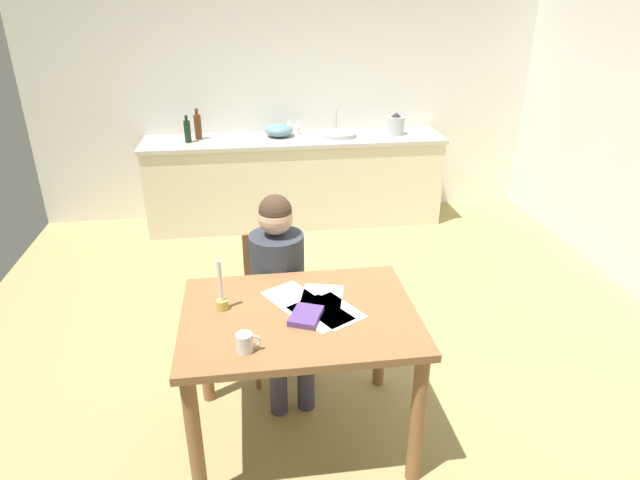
{
  "coord_description": "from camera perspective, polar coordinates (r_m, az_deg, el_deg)",
  "views": [
    {
      "loc": [
        -0.48,
        -3.06,
        2.22
      ],
      "look_at": [
        -0.07,
        -0.1,
        0.85
      ],
      "focal_mm": 30.28,
      "sensor_mm": 36.0,
      "label": 1
    }
  ],
  "objects": [
    {
      "name": "paper_receipt",
      "position": [
        2.8,
        -2.92,
        -6.14
      ],
      "size": [
        0.33,
        0.36,
        0.0
      ],
      "primitive_type": "cube",
      "rotation": [
        0.0,
        0.0,
        0.51
      ],
      "color": "white",
      "rests_on": "dining_table"
    },
    {
      "name": "stovetop_kettle",
      "position": [
        5.64,
        7.99,
        11.98
      ],
      "size": [
        0.18,
        0.18,
        0.22
      ],
      "color": "#B7BABF",
      "rests_on": "kitchen_counter"
    },
    {
      "name": "wine_glass_near_sink",
      "position": [
        5.61,
        -2.28,
        12.21
      ],
      "size": [
        0.07,
        0.07,
        0.15
      ],
      "color": "silver",
      "rests_on": "kitchen_counter"
    },
    {
      "name": "ground_plane",
      "position": [
        3.82,
        0.82,
        -11.21
      ],
      "size": [
        5.2,
        5.2,
        0.04
      ],
      "primitive_type": "cube",
      "color": "tan"
    },
    {
      "name": "wall_back",
      "position": [
        5.75,
        -3.16,
        15.48
      ],
      "size": [
        5.2,
        0.12,
        2.6
      ],
      "primitive_type": "cube",
      "color": "silver",
      "rests_on": "ground"
    },
    {
      "name": "coffee_mug",
      "position": [
        2.42,
        -7.91,
        -10.69
      ],
      "size": [
        0.11,
        0.07,
        0.09
      ],
      "color": "white",
      "rests_on": "dining_table"
    },
    {
      "name": "person_seated",
      "position": [
        3.18,
        -4.29,
        -4.43
      ],
      "size": [
        0.36,
        0.61,
        1.19
      ],
      "color": "#333842",
      "rests_on": "ground"
    },
    {
      "name": "bottle_oil",
      "position": [
        5.43,
        -13.84,
        11.13
      ],
      "size": [
        0.06,
        0.06,
        0.26
      ],
      "color": "black",
      "rests_on": "kitchen_counter"
    },
    {
      "name": "candlestick",
      "position": [
        2.71,
        -10.38,
        -5.83
      ],
      "size": [
        0.06,
        0.06,
        0.27
      ],
      "color": "gold",
      "rests_on": "dining_table"
    },
    {
      "name": "wine_glass_by_kettle",
      "position": [
        5.6,
        -3.31,
        12.17
      ],
      "size": [
        0.07,
        0.07,
        0.15
      ],
      "color": "silver",
      "rests_on": "kitchen_counter"
    },
    {
      "name": "dining_table",
      "position": [
        2.75,
        -2.15,
        -9.92
      ],
      "size": [
        1.16,
        0.85,
        0.79
      ],
      "color": "olive",
      "rests_on": "ground"
    },
    {
      "name": "paper_bill",
      "position": [
        2.67,
        0.04,
        -7.72
      ],
      "size": [
        0.33,
        0.36,
        0.0
      ],
      "primitive_type": "cube",
      "rotation": [
        0.0,
        0.0,
        0.53
      ],
      "color": "white",
      "rests_on": "dining_table"
    },
    {
      "name": "kitchen_counter",
      "position": [
        5.61,
        -2.63,
        6.3
      ],
      "size": [
        2.99,
        0.64,
        0.9
      ],
      "color": "beige",
      "rests_on": "ground"
    },
    {
      "name": "bottle_vinegar",
      "position": [
        5.52,
        -12.79,
        11.63
      ],
      "size": [
        0.07,
        0.07,
        0.3
      ],
      "color": "#593319",
      "rests_on": "kitchen_counter"
    },
    {
      "name": "mixing_bowl",
      "position": [
        5.53,
        -4.36,
        11.5
      ],
      "size": [
        0.28,
        0.28,
        0.13
      ],
      "primitive_type": "ellipsoid",
      "color": "#668C99",
      "rests_on": "kitchen_counter"
    },
    {
      "name": "paper_envelope",
      "position": [
        2.79,
        0.16,
        -6.22
      ],
      "size": [
        0.28,
        0.34,
        0.0
      ],
      "primitive_type": "cube",
      "rotation": [
        0.0,
        0.0,
        -0.25
      ],
      "color": "white",
      "rests_on": "dining_table"
    },
    {
      "name": "chair_at_table",
      "position": [
        3.39,
        -4.61,
        -5.89
      ],
      "size": [
        0.44,
        0.44,
        0.89
      ],
      "color": "olive",
      "rests_on": "ground"
    },
    {
      "name": "sink_unit",
      "position": [
        5.53,
        1.93,
        11.15
      ],
      "size": [
        0.36,
        0.36,
        0.24
      ],
      "color": "#B2B7BC",
      "rests_on": "kitchen_counter"
    },
    {
      "name": "paper_letter",
      "position": [
        2.69,
        1.31,
        -7.46
      ],
      "size": [
        0.33,
        0.36,
        0.0
      ],
      "primitive_type": "cube",
      "rotation": [
        0.0,
        0.0,
        0.51
      ],
      "color": "white",
      "rests_on": "dining_table"
    },
    {
      "name": "book_magazine",
      "position": [
        2.63,
        -1.49,
        -8.03
      ],
      "size": [
        0.2,
        0.22,
        0.03
      ],
      "primitive_type": "cube",
      "rotation": [
        0.0,
        0.0,
        -0.41
      ],
      "color": "#593B84",
      "rests_on": "dining_table"
    }
  ]
}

